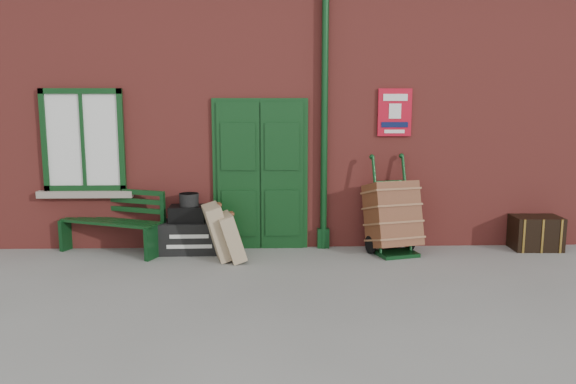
{
  "coord_description": "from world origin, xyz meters",
  "views": [
    {
      "loc": [
        -0.14,
        -6.88,
        2.2
      ],
      "look_at": [
        0.09,
        0.6,
        1.0
      ],
      "focal_mm": 35.0,
      "sensor_mm": 36.0,
      "label": 1
    }
  ],
  "objects_px": {
    "porter_trolley": "(392,216)",
    "bench": "(114,220)",
    "dark_trunk": "(536,233)",
    "houdini_trunk": "(191,237)"
  },
  "relations": [
    {
      "from": "porter_trolley",
      "to": "bench",
      "type": "bearing_deg",
      "value": 161.88
    },
    {
      "from": "bench",
      "to": "porter_trolley",
      "type": "distance_m",
      "value": 4.11
    },
    {
      "from": "porter_trolley",
      "to": "houdini_trunk",
      "type": "bearing_deg",
      "value": 162.16
    },
    {
      "from": "bench",
      "to": "houdini_trunk",
      "type": "height_order",
      "value": "bench"
    },
    {
      "from": "porter_trolley",
      "to": "dark_trunk",
      "type": "distance_m",
      "value": 2.24
    },
    {
      "from": "bench",
      "to": "houdini_trunk",
      "type": "distance_m",
      "value": 1.17
    },
    {
      "from": "porter_trolley",
      "to": "dark_trunk",
      "type": "bearing_deg",
      "value": -12.03
    },
    {
      "from": "houdini_trunk",
      "to": "porter_trolley",
      "type": "distance_m",
      "value": 2.98
    },
    {
      "from": "bench",
      "to": "houdini_trunk",
      "type": "relative_size",
      "value": 1.74
    },
    {
      "from": "bench",
      "to": "porter_trolley",
      "type": "relative_size",
      "value": 1.15
    }
  ]
}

